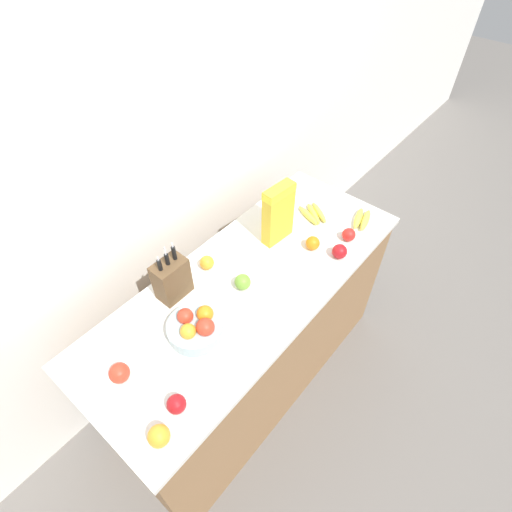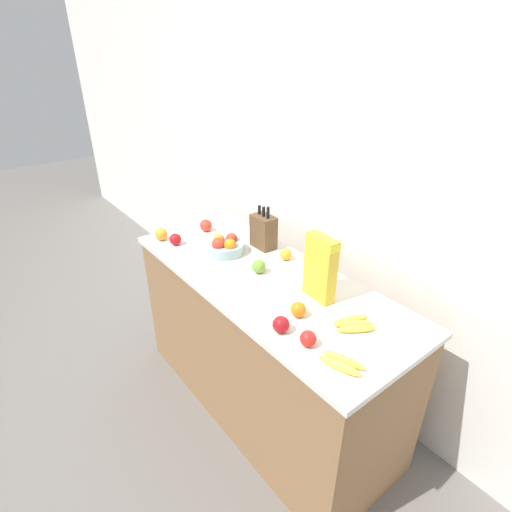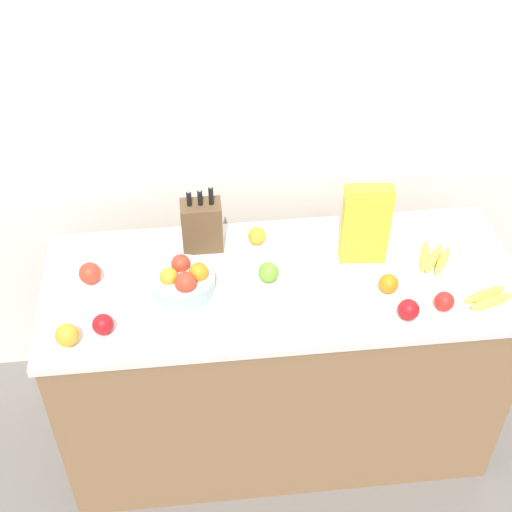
# 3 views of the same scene
# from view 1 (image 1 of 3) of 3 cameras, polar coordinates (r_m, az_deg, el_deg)

# --- Properties ---
(ground_plane) EXTENTS (14.00, 14.00, 0.00)m
(ground_plane) POSITION_cam_1_polar(r_m,az_deg,el_deg) (2.65, -0.69, -16.40)
(ground_plane) COLOR slate
(wall_back) EXTENTS (9.00, 0.06, 2.60)m
(wall_back) POSITION_cam_1_polar(r_m,az_deg,el_deg) (1.93, -13.88, 11.91)
(wall_back) COLOR silver
(wall_back) RESTS_ON ground_plane
(counter) EXTENTS (1.72, 0.68, 0.93)m
(counter) POSITION_cam_1_polar(r_m,az_deg,el_deg) (2.24, -0.79, -11.09)
(counter) COLOR olive
(counter) RESTS_ON ground_plane
(knife_block) EXTENTS (0.15, 0.10, 0.30)m
(knife_block) POSITION_cam_1_polar(r_m,az_deg,el_deg) (1.78, -11.95, -3.20)
(knife_block) COLOR brown
(knife_block) RESTS_ON counter
(cereal_box) EXTENTS (0.18, 0.08, 0.32)m
(cereal_box) POSITION_cam_1_polar(r_m,az_deg,el_deg) (1.95, 3.20, 6.33)
(cereal_box) COLOR gold
(cereal_box) RESTS_ON counter
(fruit_bowl) EXTENTS (0.23, 0.23, 0.11)m
(fruit_bowl) POSITION_cam_1_polar(r_m,az_deg,el_deg) (1.69, -8.58, -9.94)
(fruit_bowl) COLOR #99B2B7
(fruit_bowl) RESTS_ON counter
(banana_bunch_left) EXTENTS (0.19, 0.12, 0.04)m
(banana_bunch_left) POSITION_cam_1_polar(r_m,az_deg,el_deg) (2.21, 14.89, 5.11)
(banana_bunch_left) COLOR yellow
(banana_bunch_left) RESTS_ON counter
(banana_bunch_right) EXTENTS (0.16, 0.20, 0.03)m
(banana_bunch_right) POSITION_cam_1_polar(r_m,az_deg,el_deg) (2.20, 8.22, 6.00)
(banana_bunch_right) COLOR yellow
(banana_bunch_right) RESTS_ON counter
(apple_rightmost) EXTENTS (0.07, 0.07, 0.07)m
(apple_rightmost) POSITION_cam_1_polar(r_m,az_deg,el_deg) (2.08, 13.11, 2.98)
(apple_rightmost) COLOR red
(apple_rightmost) RESTS_ON counter
(apple_leftmost) EXTENTS (0.07, 0.07, 0.07)m
(apple_leftmost) POSITION_cam_1_polar(r_m,az_deg,el_deg) (1.99, 11.85, 0.64)
(apple_leftmost) COLOR #A31419
(apple_leftmost) RESTS_ON counter
(apple_near_bananas) EXTENTS (0.08, 0.08, 0.08)m
(apple_near_bananas) POSITION_cam_1_polar(r_m,az_deg,el_deg) (1.82, -1.94, -3.72)
(apple_near_bananas) COLOR #6B9E33
(apple_near_bananas) RESTS_ON counter
(apple_rear) EXTENTS (0.08, 0.08, 0.08)m
(apple_rear) POSITION_cam_1_polar(r_m,az_deg,el_deg) (1.65, -18.94, -15.53)
(apple_rear) COLOR red
(apple_rear) RESTS_ON counter
(apple_front) EXTENTS (0.07, 0.07, 0.07)m
(apple_front) POSITION_cam_1_polar(r_m,az_deg,el_deg) (1.55, -11.30, -20.04)
(apple_front) COLOR #A31419
(apple_front) RESTS_ON counter
(orange_front_left) EXTENTS (0.07, 0.07, 0.07)m
(orange_front_left) POSITION_cam_1_polar(r_m,az_deg,el_deg) (2.01, 8.11, 1.83)
(orange_front_left) COLOR orange
(orange_front_left) RESTS_ON counter
(orange_front_right) EXTENTS (0.07, 0.07, 0.07)m
(orange_front_right) POSITION_cam_1_polar(r_m,az_deg,el_deg) (1.91, -7.04, -0.94)
(orange_front_right) COLOR orange
(orange_front_right) RESTS_ON counter
(orange_front_center) EXTENTS (0.08, 0.08, 0.08)m
(orange_front_center) POSITION_cam_1_polar(r_m,az_deg,el_deg) (1.52, -13.70, -23.71)
(orange_front_center) COLOR orange
(orange_front_center) RESTS_ON counter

